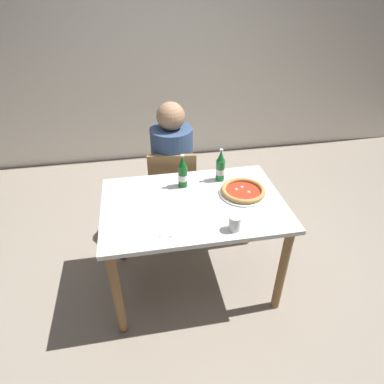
% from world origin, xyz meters
% --- Properties ---
extents(ground_plane, '(8.00, 8.00, 0.00)m').
position_xyz_m(ground_plane, '(0.00, 0.00, 0.00)').
color(ground_plane, gray).
extents(back_wall_tiled, '(7.00, 0.10, 2.60)m').
position_xyz_m(back_wall_tiled, '(0.00, 2.20, 1.30)').
color(back_wall_tiled, silver).
rests_on(back_wall_tiled, ground_plane).
extents(dining_table_main, '(1.20, 0.80, 0.75)m').
position_xyz_m(dining_table_main, '(0.00, 0.00, 0.64)').
color(dining_table_main, silver).
rests_on(dining_table_main, ground_plane).
extents(chair_behind_table, '(0.45, 0.45, 0.85)m').
position_xyz_m(chair_behind_table, '(-0.06, 0.61, 0.48)').
color(chair_behind_table, olive).
rests_on(chair_behind_table, ground_plane).
extents(diner_seated, '(0.34, 0.34, 1.21)m').
position_xyz_m(diner_seated, '(-0.06, 0.66, 0.58)').
color(diner_seated, '#2D3342').
rests_on(diner_seated, ground_plane).
extents(pizza_margherita_near, '(0.33, 0.33, 0.04)m').
position_xyz_m(pizza_margherita_near, '(0.35, 0.04, 0.77)').
color(pizza_margherita_near, white).
rests_on(pizza_margherita_near, dining_table_main).
extents(beer_bottle_left, '(0.07, 0.07, 0.25)m').
position_xyz_m(beer_bottle_left, '(0.24, 0.25, 0.85)').
color(beer_bottle_left, '#196B2D').
rests_on(beer_bottle_left, dining_table_main).
extents(beer_bottle_center, '(0.07, 0.07, 0.25)m').
position_xyz_m(beer_bottle_center, '(-0.04, 0.21, 0.85)').
color(beer_bottle_center, '#14591E').
rests_on(beer_bottle_center, dining_table_main).
extents(napkin_with_cutlery, '(0.20, 0.20, 0.01)m').
position_xyz_m(napkin_with_cutlery, '(-0.21, -0.22, 0.75)').
color(napkin_with_cutlery, white).
rests_on(napkin_with_cutlery, dining_table_main).
extents(paper_cup, '(0.07, 0.07, 0.09)m').
position_xyz_m(paper_cup, '(0.19, -0.31, 0.80)').
color(paper_cup, white).
rests_on(paper_cup, dining_table_main).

